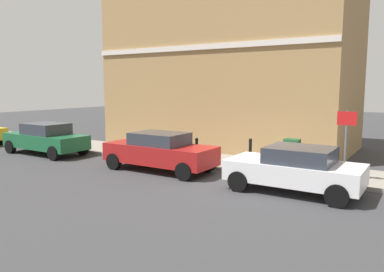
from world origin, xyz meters
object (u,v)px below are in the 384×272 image
at_px(bollard_near_cabinet, 250,150).
at_px(bollard_far_kerb, 197,150).
at_px(car_red, 160,151).
at_px(car_green, 46,138).
at_px(utility_cabinet, 292,156).
at_px(car_white, 295,169).
at_px(street_sign, 346,135).

xyz_separation_m(bollard_near_cabinet, bollard_far_kerb, (-0.98, 1.89, 0.00)).
height_order(car_red, car_green, car_green).
xyz_separation_m(car_green, utility_cabinet, (2.25, -11.16, -0.08)).
distance_m(utility_cabinet, bollard_far_kerb, 3.68).
relative_size(car_white, car_red, 0.91).
bearing_deg(utility_cabinet, street_sign, -109.92).
relative_size(utility_cabinet, street_sign, 0.50).
bearing_deg(bollard_far_kerb, bollard_near_cabinet, -62.64).
distance_m(car_white, car_red, 5.28).
xyz_separation_m(car_white, car_green, (0.13, 12.03, 0.02)).
distance_m(car_red, bollard_far_kerb, 1.58).
distance_m(car_red, street_sign, 6.62).
distance_m(car_green, street_sign, 13.26).
bearing_deg(bollard_far_kerb, car_white, -108.71).
bearing_deg(car_red, bollard_near_cabinet, -139.26).
xyz_separation_m(car_green, street_sign, (1.54, -13.14, 0.90)).
bearing_deg(car_white, street_sign, -123.67).
relative_size(car_green, street_sign, 1.92).
bearing_deg(car_white, car_red, -1.77).
bearing_deg(bollard_far_kerb, street_sign, -88.37).
xyz_separation_m(car_white, street_sign, (1.66, -1.11, 0.92)).
bearing_deg(car_green, bollard_near_cabinet, -165.08).
bearing_deg(street_sign, car_red, 103.20).
bearing_deg(utility_cabinet, car_green, 101.42).
bearing_deg(car_white, utility_cabinet, -69.87).
xyz_separation_m(car_white, car_red, (0.17, 5.28, 0.03)).
height_order(car_red, bollard_near_cabinet, car_red).
distance_m(car_red, car_green, 6.75).
bearing_deg(bollard_near_cabinet, car_red, 130.48).
relative_size(car_red, street_sign, 1.91).
height_order(utility_cabinet, bollard_near_cabinet, utility_cabinet).
bearing_deg(street_sign, car_white, 146.28).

